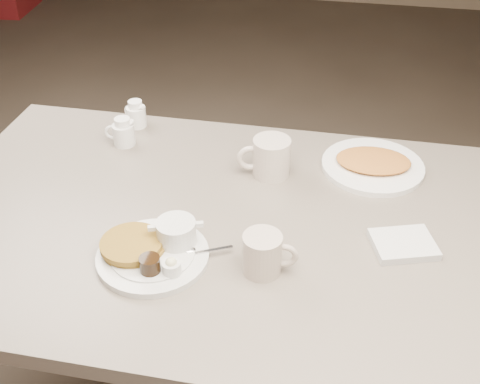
% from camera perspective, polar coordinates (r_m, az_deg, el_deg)
% --- Properties ---
extents(diner_table, '(1.50, 0.90, 0.75)m').
position_cam_1_polar(diner_table, '(1.48, -0.15, -7.99)').
color(diner_table, slate).
rests_on(diner_table, ground).
extents(main_plate, '(0.32, 0.31, 0.07)m').
position_cam_1_polar(main_plate, '(1.28, -8.25, -5.41)').
color(main_plate, silver).
rests_on(main_plate, diner_table).
extents(coffee_mug_near, '(0.12, 0.09, 0.09)m').
position_cam_1_polar(coffee_mug_near, '(1.22, 2.29, -5.92)').
color(coffee_mug_near, '#B7A89A').
rests_on(coffee_mug_near, diner_table).
extents(napkin, '(0.16, 0.14, 0.02)m').
position_cam_1_polar(napkin, '(1.34, 15.48, -4.89)').
color(napkin, silver).
rests_on(napkin, diner_table).
extents(coffee_mug_far, '(0.15, 0.12, 0.10)m').
position_cam_1_polar(coffee_mug_far, '(1.50, 2.90, 3.37)').
color(coffee_mug_far, beige).
rests_on(coffee_mug_far, diner_table).
extents(creamer_left, '(0.09, 0.07, 0.08)m').
position_cam_1_polar(creamer_left, '(1.67, -11.21, 5.66)').
color(creamer_left, white).
rests_on(creamer_left, diner_table).
extents(creamer_right, '(0.08, 0.06, 0.08)m').
position_cam_1_polar(creamer_right, '(1.75, -10.00, 7.37)').
color(creamer_right, white).
rests_on(creamer_right, diner_table).
extents(hash_plate, '(0.28, 0.28, 0.04)m').
position_cam_1_polar(hash_plate, '(1.58, 12.70, 2.64)').
color(hash_plate, white).
rests_on(hash_plate, diner_table).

